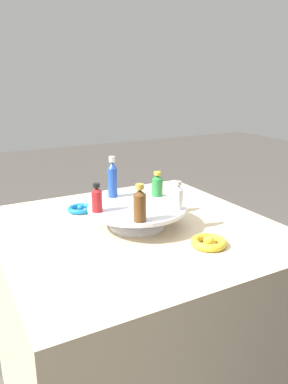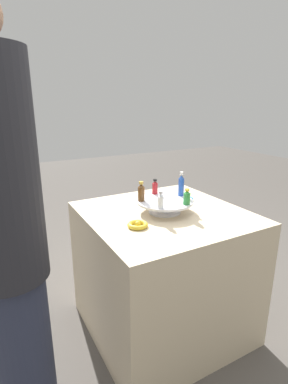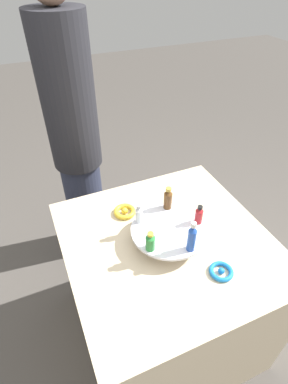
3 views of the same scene
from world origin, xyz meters
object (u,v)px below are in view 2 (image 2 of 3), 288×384
Objects in this scene: bottle_green at (187,197)px; person_figure at (6,242)px; bottle_clear at (161,200)px; bottle_brown at (141,192)px; ribbon_bow_gold at (138,225)px; display_stand at (165,204)px; bottle_blue at (181,185)px; ribbon_bow_blue at (186,199)px; bottle_red at (155,187)px.

person_figure is at bearing 95.27° from bottle_green.
person_figure reaches higher than bottle_clear.
bottle_green is (-0.17, -0.19, -0.01)m from bottle_brown.
bottle_green reaches higher than ribbon_bow_gold.
bottle_clear is at bearing 137.87° from display_stand.
bottle_brown is (0.03, 0.26, -0.01)m from bottle_blue.
ribbon_bow_blue is at bearing -49.88° from bottle_blue.
ribbon_bow_gold is at bearing 146.50° from bottle_brown.
bottle_clear is (-0.24, 0.11, 0.00)m from bottle_red.
ribbon_bow_gold is (-0.14, 0.37, -0.13)m from bottle_blue.
bottle_clear reaches higher than bottle_green.
person_figure reaches higher than ribbon_bow_blue.
bottle_brown is (0.06, 0.12, 0.08)m from display_stand.
bottle_red is at bearing 7.90° from person_figure.
ribbon_bow_blue is (-0.02, -0.22, -0.11)m from bottle_red.
bottle_red is 0.99× the size of bottle_clear.
bottle_red reaches higher than display_stand.
bottle_red is 0.81× the size of bottle_brown.
ribbon_bow_gold is 0.06× the size of person_figure.
ribbon_bow_blue is (0.23, -0.17, -0.10)m from bottle_green.
ribbon_bow_gold is at bearing 89.68° from bottle_green.
ribbon_bow_gold is (0.00, 0.31, -0.10)m from bottle_green.
bottle_blue is 0.16m from bottle_green.
display_stand is at bearing -63.95° from ribbon_bow_gold.
bottle_clear is 0.96× the size of ribbon_bow_blue.
bottle_red is 0.37m from ribbon_bow_gold.
person_figure is at bearing 103.16° from bottle_blue.
bottle_green is 0.05× the size of person_figure.
ribbon_bow_blue is at bearing -94.86° from bottle_red.
bottle_blue is 0.19m from ribbon_bow_blue.
bottle_blue reaches higher than display_stand.
ribbon_bow_blue is at bearing -63.95° from ribbon_bow_gold.
bottle_blue is (0.03, -0.13, 0.09)m from display_stand.
bottle_brown is at bearing 6.13° from person_figure.
ribbon_bow_gold is at bearing 111.24° from bottle_blue.
bottle_red is 0.05× the size of person_figure.
ribbon_bow_blue is at bearing -63.95° from display_stand.
bottle_red reaches higher than ribbon_bow_blue.
bottle_red is at bearing -6.13° from display_stand.
person_figure reaches higher than bottle_red.
display_stand is 3.48× the size of bottle_clear.
bottle_red is 0.95× the size of ribbon_bow_blue.
bottle_blue is at bearing -78.13° from display_stand.
bottle_brown is 1.28× the size of bottle_green.
display_stand is 3.52× the size of bottle_red.
person_figure is (-0.20, 0.85, 0.05)m from display_stand.
display_stand reaches higher than ribbon_bow_gold.
bottle_red is 1.04× the size of bottle_green.
ribbon_bow_gold reaches higher than ribbon_bow_blue.
ribbon_bow_gold is at bearing -5.36° from person_figure.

